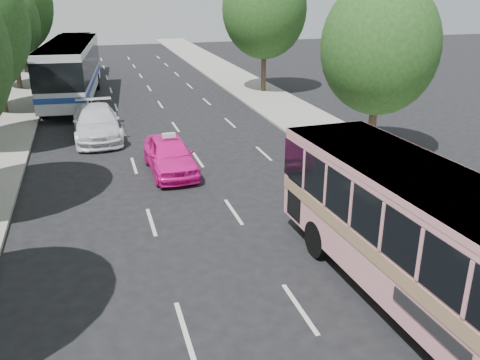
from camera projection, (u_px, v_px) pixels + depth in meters
name	position (u px, v px, depth m)	size (l,w,h in m)	color
ground	(238.00, 274.00, 14.12)	(120.00, 120.00, 0.00)	black
sidewalk_left	(3.00, 121.00, 29.72)	(4.00, 90.00, 0.15)	#9E998E
sidewalk_right	(275.00, 103.00, 34.25)	(4.00, 90.00, 0.12)	#9E998E
tree_left_e	(8.00, 1.00, 36.35)	(6.30, 6.30, 9.82)	#38281E
tree_left_f	(18.00, 4.00, 43.61)	(5.88, 5.88, 9.16)	#38281E
tree_right_near	(382.00, 43.00, 21.69)	(5.10, 5.10, 7.95)	#38281E
tree_right_far	(266.00, 6.00, 35.75)	(6.00, 6.00, 9.35)	#38281E
pink_bus	(429.00, 232.00, 11.86)	(3.14, 10.72, 3.39)	pink
pink_taxi	(170.00, 155.00, 21.50)	(1.83, 4.54, 1.55)	#FF16A3
white_pickup	(97.00, 123.00, 26.29)	(2.31, 5.69, 1.65)	silver
tour_coach_front	(71.00, 66.00, 34.10)	(4.08, 13.43, 3.96)	silver
tour_coach_rear	(73.00, 56.00, 41.62)	(3.33, 11.67, 3.45)	white
taxi_roof_sign	(169.00, 135.00, 21.19)	(0.55, 0.18, 0.18)	silver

